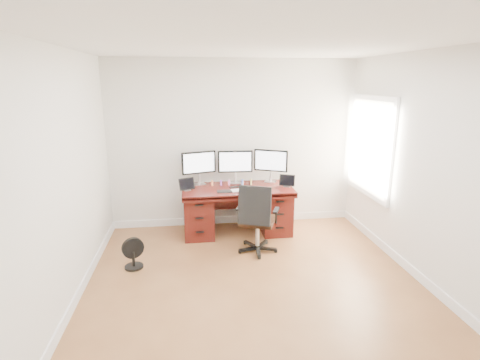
{
  "coord_description": "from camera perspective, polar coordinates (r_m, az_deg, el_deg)",
  "views": [
    {
      "loc": [
        -0.71,
        -3.73,
        2.35
      ],
      "look_at": [
        0.0,
        1.5,
        0.95
      ],
      "focal_mm": 28.0,
      "sensor_mm": 36.0,
      "label": 1
    }
  ],
  "objects": [
    {
      "name": "tablet_right",
      "position": [
        5.87,
        7.21,
        -0.2
      ],
      "size": [
        0.25,
        0.15,
        0.19
      ],
      "rotation": [
        0.0,
        0.0,
        -0.39
      ],
      "color": "silver",
      "rests_on": "desk"
    },
    {
      "name": "drawing_tablet",
      "position": [
        5.59,
        -2.38,
        -1.73
      ],
      "size": [
        0.23,
        0.15,
        0.01
      ],
      "primitive_type": "cube",
      "rotation": [
        0.0,
        0.0,
        -0.05
      ],
      "color": "black",
      "rests_on": "desk"
    },
    {
      "name": "desk",
      "position": [
        5.93,
        -0.43,
        -4.31
      ],
      "size": [
        1.7,
        0.8,
        0.75
      ],
      "color": "#4B130F",
      "rests_on": "ground"
    },
    {
      "name": "monitor_left",
      "position": [
        5.93,
        -6.3,
        2.47
      ],
      "size": [
        0.54,
        0.19,
        0.53
      ],
      "rotation": [
        0.0,
        0.0,
        0.29
      ],
      "color": "silver",
      "rests_on": "desk"
    },
    {
      "name": "monitor_center",
      "position": [
        5.98,
        -0.73,
        2.65
      ],
      "size": [
        0.55,
        0.15,
        0.53
      ],
      "rotation": [
        0.0,
        0.0,
        -0.05
      ],
      "color": "silver",
      "rests_on": "desk"
    },
    {
      "name": "back_wall",
      "position": [
        6.1,
        -0.95,
        5.43
      ],
      "size": [
        4.0,
        0.1,
        2.7
      ],
      "primitive_type": "cube",
      "color": "silver",
      "rests_on": "ground"
    },
    {
      "name": "monitor_right",
      "position": [
        6.07,
        4.71,
        2.8
      ],
      "size": [
        0.51,
        0.28,
        0.53
      ],
      "rotation": [
        0.0,
        0.0,
        -0.46
      ],
      "color": "silver",
      "rests_on": "desk"
    },
    {
      "name": "floor_fan",
      "position": [
        5.09,
        -15.98,
        -10.75
      ],
      "size": [
        0.28,
        0.24,
        0.41
      ],
      "rotation": [
        0.0,
        0.0,
        0.39
      ],
      "color": "black",
      "rests_on": "ground"
    },
    {
      "name": "office_chair",
      "position": [
        5.28,
        2.57,
        -7.63
      ],
      "size": [
        0.7,
        0.7,
        1.01
      ],
      "rotation": [
        0.0,
        0.0,
        -0.39
      ],
      "color": "black",
      "rests_on": "ground"
    },
    {
      "name": "figurine_pink",
      "position": [
        5.92,
        -1.68,
        -0.33
      ],
      "size": [
        0.04,
        0.04,
        0.09
      ],
      "color": "pink",
      "rests_on": "desk"
    },
    {
      "name": "ground",
      "position": [
        4.46,
        2.69,
        -16.93
      ],
      "size": [
        4.5,
        4.5,
        0.0
      ],
      "primitive_type": "plane",
      "color": "brown",
      "rests_on": "ground"
    },
    {
      "name": "figurine_orange",
      "position": [
        5.9,
        -4.27,
        -0.42
      ],
      "size": [
        0.04,
        0.04,
        0.09
      ],
      "color": "#F6874D",
      "rests_on": "desk"
    },
    {
      "name": "trackpad",
      "position": [
        5.62,
        1.79,
        -1.64
      ],
      "size": [
        0.18,
        0.18,
        0.01
      ],
      "primitive_type": "cube",
      "rotation": [
        0.0,
        0.0,
        -0.28
      ],
      "color": "silver",
      "rests_on": "desk"
    },
    {
      "name": "figurine_blue",
      "position": [
        5.94,
        0.37,
        -0.25
      ],
      "size": [
        0.04,
        0.04,
        0.09
      ],
      "color": "#5F86E3",
      "rests_on": "desk"
    },
    {
      "name": "keyboard",
      "position": [
        5.64,
        0.22,
        -1.54
      ],
      "size": [
        0.32,
        0.17,
        0.01
      ],
      "primitive_type": "cube",
      "rotation": [
        0.0,
        0.0,
        0.14
      ],
      "color": "silver",
      "rests_on": "desk"
    },
    {
      "name": "phone",
      "position": [
        5.81,
        -0.92,
        -1.07
      ],
      "size": [
        0.16,
        0.12,
        0.01
      ],
      "primitive_type": "cube",
      "rotation": [
        0.0,
        0.0,
        0.39
      ],
      "color": "black",
      "rests_on": "desk"
    },
    {
      "name": "tablet_left",
      "position": [
        5.68,
        -8.11,
        -0.74
      ],
      "size": [
        0.25,
        0.15,
        0.19
      ],
      "rotation": [
        0.0,
        0.0,
        0.4
      ],
      "color": "silver",
      "rests_on": "desk"
    },
    {
      "name": "figurine_purple",
      "position": [
        5.9,
        -2.92,
        -0.37
      ],
      "size": [
        0.04,
        0.04,
        0.09
      ],
      "color": "#B45DE3",
      "rests_on": "desk"
    },
    {
      "name": "figurine_yellow",
      "position": [
        5.96,
        1.7,
        -0.21
      ],
      "size": [
        0.04,
        0.04,
        0.09
      ],
      "color": "#D3C566",
      "rests_on": "desk"
    },
    {
      "name": "right_wall",
      "position": [
        4.8,
        26.85,
        1.24
      ],
      "size": [
        0.1,
        4.5,
        2.7
      ],
      "color": "silver",
      "rests_on": "ground"
    }
  ]
}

